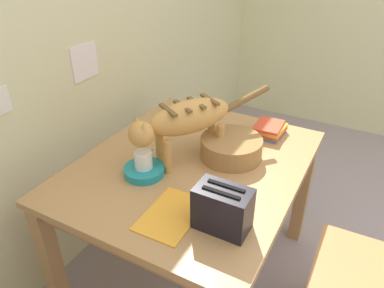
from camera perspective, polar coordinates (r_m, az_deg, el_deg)
wall_rear at (r=1.95m, az=-18.91°, el=16.07°), size 5.00×0.11×2.50m
dining_table at (r=1.79m, az=0.00°, el=-5.18°), size 1.19×0.98×0.73m
cat at (r=1.64m, az=-1.00°, el=3.70°), size 0.66×0.42×0.30m
saucer_bowl at (r=1.66m, az=-7.38°, el=-4.10°), size 0.18×0.18×0.04m
coffee_mug at (r=1.63m, az=-7.44°, el=-2.36°), size 0.12×0.08×0.08m
magazine at (r=1.44m, az=-3.17°, el=-10.81°), size 0.29×0.20×0.01m
book_stack at (r=1.99m, az=11.91°, el=2.21°), size 0.18×0.15×0.06m
wicker_basket at (r=1.76m, az=6.05°, el=-0.51°), size 0.29×0.29×0.10m
toaster at (r=1.34m, az=4.74°, el=-9.91°), size 0.12×0.20×0.18m
wooden_chair_near at (r=1.79m, az=26.78°, el=-17.40°), size 0.43×0.43×0.93m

